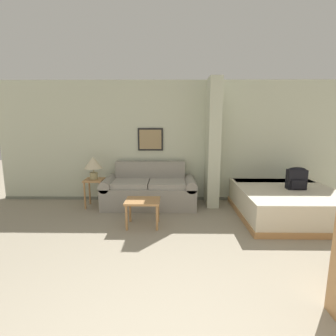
{
  "coord_description": "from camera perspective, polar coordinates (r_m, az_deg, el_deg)",
  "views": [
    {
      "loc": [
        -0.02,
        -1.36,
        1.79
      ],
      "look_at": [
        -0.07,
        2.6,
        1.05
      ],
      "focal_mm": 28.0,
      "sensor_mm": 36.0,
      "label": 1
    }
  ],
  "objects": [
    {
      "name": "wall_back",
      "position": [
        5.77,
        0.91,
        5.66
      ],
      "size": [
        7.58,
        0.16,
        2.6
      ],
      "color": "beige",
      "rests_on": "ground_plane"
    },
    {
      "name": "wall_partition_pillar",
      "position": [
        5.48,
        9.7,
        5.31
      ],
      "size": [
        0.24,
        0.59,
        2.6
      ],
      "color": "beige",
      "rests_on": "ground_plane"
    },
    {
      "name": "couch",
      "position": [
        5.49,
        -4.04,
        -4.88
      ],
      "size": [
        1.92,
        0.84,
        0.9
      ],
      "color": "gray",
      "rests_on": "ground_plane"
    },
    {
      "name": "coffee_table",
      "position": [
        4.46,
        -5.52,
        -7.79
      ],
      "size": [
        0.58,
        0.45,
        0.46
      ],
      "color": "#B27F4C",
      "rests_on": "ground_plane"
    },
    {
      "name": "side_table",
      "position": [
        5.59,
        -15.74,
        -3.57
      ],
      "size": [
        0.37,
        0.37,
        0.58
      ],
      "color": "#B27F4C",
      "rests_on": "ground_plane"
    },
    {
      "name": "table_lamp",
      "position": [
        5.51,
        -15.97,
        0.87
      ],
      "size": [
        0.36,
        0.36,
        0.46
      ],
      "color": "tan",
      "rests_on": "side_table"
    },
    {
      "name": "bed",
      "position": [
        5.38,
        24.38,
        -6.83
      ],
      "size": [
        1.77,
        1.92,
        0.52
      ],
      "color": "#B27F4C",
      "rests_on": "ground_plane"
    },
    {
      "name": "backpack",
      "position": [
        5.34,
        26.2,
        -1.95
      ],
      "size": [
        0.33,
        0.19,
        0.41
      ],
      "color": "black",
      "rests_on": "bed"
    }
  ]
}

